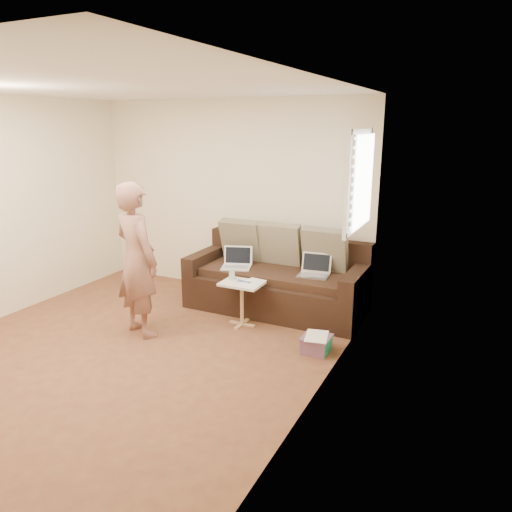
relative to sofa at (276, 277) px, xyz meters
The scene contains 17 objects.
floor 2.04m from the sofa, 116.89° to the right, with size 4.50×4.50×0.00m, color brown.
ceiling 2.95m from the sofa, 116.89° to the right, with size 4.50×4.50×0.00m, color white.
wall_back 1.34m from the sofa, 152.18° to the left, with size 4.00×4.00×0.00m, color beige.
wall_right 2.26m from the sofa, 58.21° to the right, with size 4.50×4.50×0.00m, color beige.
window_blinds 1.67m from the sofa, 14.68° to the right, with size 0.12×0.88×1.08m, color white, non-canonical shape.
sofa is the anchor object (origin of this frame).
pillow_left 0.74m from the sofa, 160.00° to the left, with size 0.55×0.14×0.55m, color #665C4B, non-canonical shape.
pillow_mid 0.44m from the sofa, 101.88° to the left, with size 0.55×0.14×0.55m, color #6D694E, non-canonical shape.
pillow_right 0.69m from the sofa, 21.02° to the left, with size 0.55×0.14×0.55m, color #665C4B, non-canonical shape.
laptop_silver 0.51m from the sofa, ahead, with size 0.36×0.26×0.24m, color #B7BABC, non-canonical shape.
laptop_white 0.52m from the sofa, 161.90° to the right, with size 0.36×0.26×0.26m, color white, non-canonical shape.
person 1.75m from the sofa, 129.44° to the right, with size 0.62×0.42×1.70m, color brown.
side_table 0.67m from the sofa, 104.43° to the right, with size 0.47×0.33×0.52m, color silver, non-canonical shape.
drinking_glass 0.67m from the sofa, 118.46° to the right, with size 0.07×0.07×0.12m, color silver, non-canonical shape.
scissors 0.63m from the sofa, 102.86° to the right, with size 0.18×0.10×0.02m, color silver, non-canonical shape.
paper_on_table 0.58m from the sofa, 95.20° to the right, with size 0.21×0.30×0.00m, color white, non-canonical shape.
striped_box 1.29m from the sofa, 47.04° to the right, with size 0.29×0.29×0.18m, color #BA1C71, non-canonical shape.
Camera 1 is at (3.15, -3.46, 2.27)m, focal length 33.62 mm.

